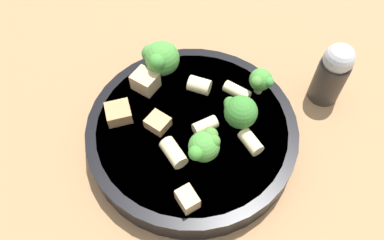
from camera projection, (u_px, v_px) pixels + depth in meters
ground_plane at (192, 140)px, 0.42m from camera, size 2.00×2.00×0.00m
pasta_bowl at (192, 131)px, 0.40m from camera, size 0.22×0.22×0.03m
broccoli_floret_0 at (240, 112)px, 0.38m from camera, size 0.04×0.03×0.04m
broccoli_floret_1 at (261, 80)px, 0.40m from camera, size 0.03×0.03×0.03m
broccoli_floret_2 at (205, 146)px, 0.35m from camera, size 0.03×0.04×0.04m
broccoli_floret_3 at (161, 58)px, 0.42m from camera, size 0.04×0.04×0.04m
rigatoni_0 at (239, 93)px, 0.41m from camera, size 0.03×0.02×0.01m
rigatoni_1 at (174, 153)px, 0.37m from camera, size 0.03×0.02×0.02m
rigatoni_2 at (205, 126)px, 0.39m from camera, size 0.02×0.03×0.01m
rigatoni_3 at (251, 142)px, 0.38m from camera, size 0.03×0.02×0.01m
rigatoni_4 at (199, 85)px, 0.41m from camera, size 0.03×0.03×0.02m
chicken_chunk_0 at (187, 199)px, 0.34m from camera, size 0.02×0.02×0.02m
chicken_chunk_1 at (145, 81)px, 0.42m from camera, size 0.03×0.03×0.02m
chicken_chunk_2 at (158, 123)px, 0.39m from camera, size 0.03×0.03×0.01m
chicken_chunk_3 at (118, 113)px, 0.40m from camera, size 0.03×0.03×0.01m
pepper_shaker at (332, 73)px, 0.42m from camera, size 0.04×0.04×0.08m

